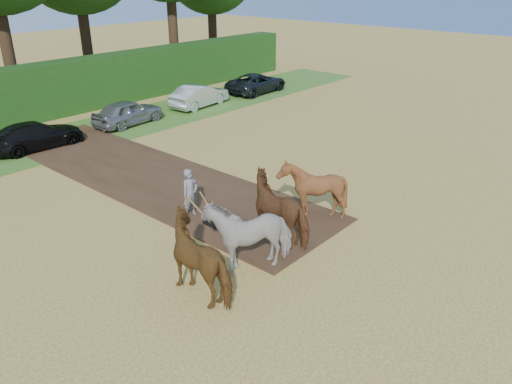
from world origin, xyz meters
name	(u,v)px	position (x,y,z in m)	size (l,w,h in m)	color
ground	(252,247)	(0.00, 0.00, 0.00)	(120.00, 120.00, 0.00)	gold
earth_strip	(148,176)	(1.50, 7.00, 0.03)	(4.50, 17.00, 0.05)	#472D1C
grass_verge	(31,148)	(0.00, 14.00, 0.01)	(50.00, 5.00, 0.03)	#38601E
plough_team	(264,218)	(0.21, -0.32, 1.03)	(6.76, 4.98, 2.08)	brown
parked_cars	(47,131)	(0.82, 13.82, 0.68)	(35.66, 2.97, 1.48)	#B4B8BB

